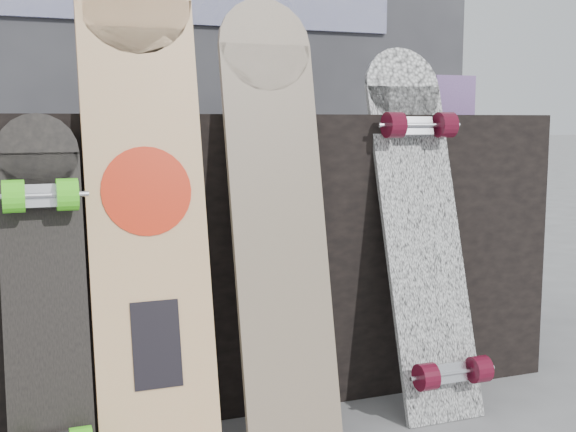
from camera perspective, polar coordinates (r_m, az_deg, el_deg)
name	(u,v)px	position (r m, az deg, el deg)	size (l,w,h in m)	color
vendor_table	(266,247)	(2.21, -1.78, -2.46)	(1.60, 0.60, 0.80)	black
booth	(196,41)	(3.01, -7.29, 13.57)	(2.40, 0.22, 2.20)	#333237
merch_box_purple	(128,97)	(2.13, -12.53, 9.16)	(0.18, 0.12, 0.10)	#5D3D7E
merch_box_small	(443,96)	(2.34, 12.17, 9.25)	(0.14, 0.14, 0.12)	#5D3D7E
merch_box_flat	(260,106)	(2.34, -2.23, 8.68)	(0.22, 0.10, 0.06)	#D1B78C
longboard_geisha	(146,184)	(1.71, -11.19, 2.50)	(0.27, 0.29, 1.21)	beige
longboard_celtic	(277,204)	(1.77, -0.84, 0.92)	(0.24, 0.27, 1.09)	#D0B08E
longboard_cascadia	(423,223)	(1.99, 10.62, -0.51)	(0.23, 0.36, 0.99)	white
skateboard_dark	(45,297)	(1.65, -18.62, -6.11)	(0.18, 0.26, 0.80)	black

